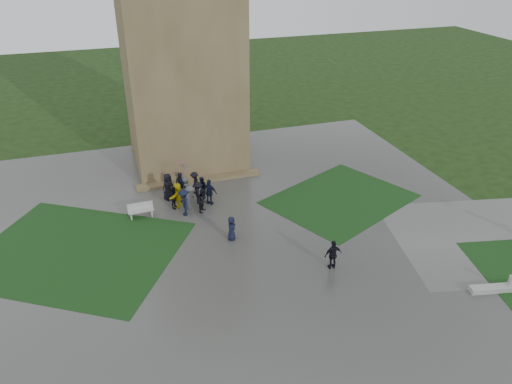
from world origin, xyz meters
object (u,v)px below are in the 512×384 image
object	(u,v)px
pedestrian_near	(333,255)
tower	(179,43)
bench	(141,210)
pedestrian_mid	(232,228)

from	to	relation	value
pedestrian_near	tower	bearing A→B (deg)	-76.77
bench	tower	bearing A→B (deg)	58.57
tower	pedestrian_near	distance (m)	19.26
bench	pedestrian_mid	world-z (taller)	pedestrian_mid
tower	pedestrian_mid	size ratio (longest dim) A/B	12.05
tower	pedestrian_near	bearing A→B (deg)	-74.69
bench	pedestrian_near	xyz separation A→B (m)	(9.17, -8.66, 0.37)
bench	pedestrian_mid	bearing A→B (deg)	-44.23
tower	pedestrian_near	world-z (taller)	tower
tower	bench	world-z (taller)	tower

